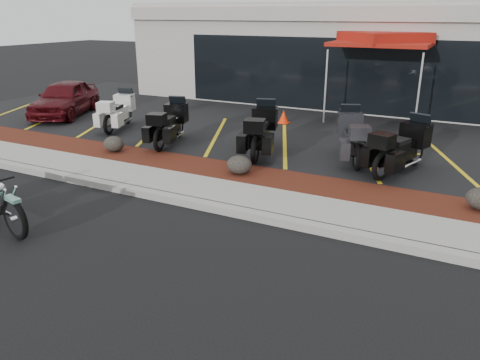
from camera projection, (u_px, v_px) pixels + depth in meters
The scene contains 17 objects.
ground at pixel (171, 224), 8.52m from camera, with size 90.00×90.00×0.00m, color black.
curb at pixel (197, 203), 9.25m from camera, with size 24.00×0.25×0.15m, color gray.
sidewalk at pixel (214, 192), 9.84m from camera, with size 24.00×1.20×0.15m, color gray.
mulch_bed at pixel (240, 175), 10.85m from camera, with size 24.00×1.20×0.16m, color black.
upper_lot at pixel (314, 127), 15.39m from camera, with size 26.00×9.60×0.15m, color black.
dealership_building at pixel (363, 53), 20.00m from camera, with size 18.00×8.16×4.00m.
boulder_left at pixel (114, 144), 12.36m from camera, with size 0.57×0.48×0.41m, color black.
boulder_mid at pixel (239, 165), 10.64m from camera, with size 0.59×0.49×0.42m, color black.
hero_cruiser at pixel (14, 213), 7.78m from camera, with size 2.82×0.71×0.99m, color #6BA692, non-canonical shape.
touring_white at pixel (126, 106), 15.32m from camera, with size 2.06×0.79×1.20m, color white, non-canonical shape.
touring_black_front at pixel (178, 117), 13.63m from camera, with size 2.12×0.81×1.23m, color black, non-canonical shape.
touring_black_mid at pixel (266, 122), 12.74m from camera, with size 2.27×0.87×1.32m, color black, non-canonical shape.
touring_grey at pixel (349, 128), 12.24m from camera, with size 2.19×0.84×1.27m, color #28282D, non-canonical shape.
touring_black_rear at pixel (417, 140), 11.11m from camera, with size 2.19×0.84×1.28m, color black, non-canonical shape.
parked_car at pixel (65, 98), 16.61m from camera, with size 1.45×3.61×1.23m, color #460A0F.
traffic_cone at pixel (284, 117), 15.58m from camera, with size 0.35×0.35×0.42m, color #FA2F08.
popup_canopy at pixel (384, 40), 15.44m from camera, with size 3.81×3.81×2.89m.
Camera 1 is at (4.62, -6.34, 3.64)m, focal length 35.00 mm.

